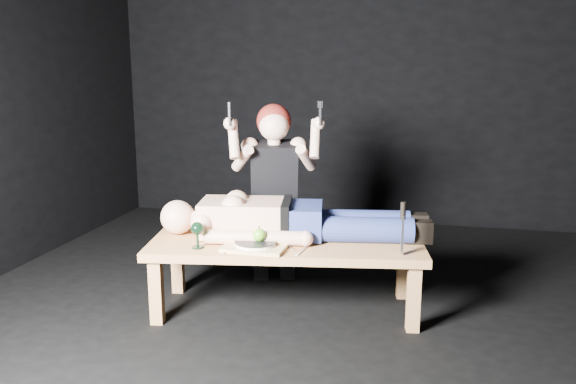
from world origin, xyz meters
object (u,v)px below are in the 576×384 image
object	(u,v)px
goblet	(197,235)
serving_tray	(255,246)
kneeling_woman	(274,191)
carving_knife	(402,229)
lying_man	(296,215)
table	(286,276)

from	to	relation	value
goblet	serving_tray	bearing A→B (deg)	12.33
kneeling_woman	carving_knife	xyz separation A→B (m)	(0.91, -0.62, -0.04)
kneeling_woman	carving_knife	distance (m)	1.10
lying_man	carving_knife	bearing A→B (deg)	-27.71
carving_knife	kneeling_woman	bearing A→B (deg)	136.79
goblet	carving_knife	xyz separation A→B (m)	(1.18, 0.14, 0.08)
serving_tray	carving_knife	xyz separation A→B (m)	(0.85, 0.07, 0.14)
table	lying_man	xyz separation A→B (m)	(0.04, 0.11, 0.36)
serving_tray	goblet	distance (m)	0.35
lying_man	serving_tray	world-z (taller)	lying_man
table	carving_knife	world-z (taller)	carving_knife
lying_man	serving_tray	distance (m)	0.37
serving_tray	lying_man	bearing A→B (deg)	58.19
table	goblet	distance (m)	0.62
goblet	kneeling_woman	bearing A→B (deg)	70.19
kneeling_woman	table	bearing A→B (deg)	-83.50
kneeling_woman	carving_knife	size ratio (longest dim) A/B	4.18
lying_man	serving_tray	size ratio (longest dim) A/B	4.82
lying_man	table	bearing A→B (deg)	-117.38
lying_man	serving_tray	bearing A→B (deg)	-130.91
serving_tray	carving_knife	distance (m)	0.86
lying_man	serving_tray	xyz separation A→B (m)	(-0.18, -0.29, -0.13)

